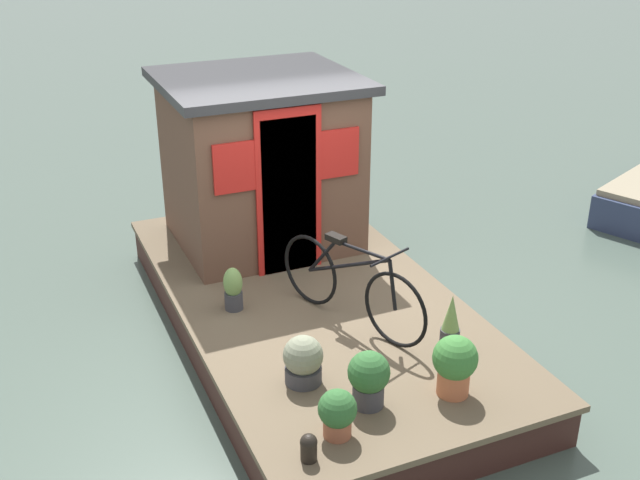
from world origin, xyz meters
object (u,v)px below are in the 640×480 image
at_px(potted_plant_fern, 455,363).
at_px(potted_plant_sage, 451,324).
at_px(potted_plant_lavender, 303,360).
at_px(potted_plant_mint, 369,377).
at_px(bicycle, 351,285).
at_px(potted_plant_ivy, 233,289).
at_px(houseboat_cabin, 261,160).
at_px(mooring_bollard, 309,447).
at_px(potted_plant_thyme, 337,412).

bearing_deg(potted_plant_fern, potted_plant_sage, -29.53).
bearing_deg(potted_plant_lavender, potted_plant_mint, -144.54).
xyz_separation_m(potted_plant_mint, potted_plant_fern, (-0.14, -0.71, 0.03)).
xyz_separation_m(bicycle, potted_plant_ivy, (0.69, 0.94, -0.18)).
height_order(potted_plant_fern, potted_plant_lavender, potted_plant_fern).
height_order(bicycle, potted_plant_fern, bicycle).
xyz_separation_m(houseboat_cabin, potted_plant_mint, (-3.34, 0.30, -0.71)).
bearing_deg(bicycle, potted_plant_ivy, 53.68).
bearing_deg(potted_plant_lavender, mooring_bollard, 160.00).
height_order(potted_plant_ivy, mooring_bollard, potted_plant_ivy).
xyz_separation_m(houseboat_cabin, potted_plant_fern, (-3.48, -0.41, -0.68)).
bearing_deg(bicycle, mooring_bollard, 145.80).
bearing_deg(houseboat_cabin, potted_plant_lavender, 166.99).
distance_m(bicycle, potted_plant_fern, 1.39).
relative_size(potted_plant_ivy, potted_plant_lavender, 1.04).
height_order(houseboat_cabin, mooring_bollard, houseboat_cabin).
bearing_deg(potted_plant_lavender, potted_plant_fern, -121.00).
xyz_separation_m(potted_plant_mint, potted_plant_lavender, (0.50, 0.36, -0.05)).
height_order(houseboat_cabin, bicycle, houseboat_cabin).
height_order(bicycle, mooring_bollard, bicycle).
xyz_separation_m(houseboat_cabin, potted_plant_thyme, (-3.59, 0.68, -0.76)).
xyz_separation_m(bicycle, potted_plant_lavender, (-0.72, 0.78, -0.19)).
bearing_deg(potted_plant_sage, mooring_bollard, 116.32).
height_order(potted_plant_sage, mooring_bollard, potted_plant_sage).
xyz_separation_m(potted_plant_mint, potted_plant_thyme, (-0.25, 0.39, -0.05)).
bearing_deg(potted_plant_fern, houseboat_cabin, 6.70).
height_order(potted_plant_thyme, potted_plant_fern, potted_plant_fern).
height_order(potted_plant_thyme, mooring_bollard, potted_plant_thyme).
bearing_deg(potted_plant_sage, bicycle, 38.43).
distance_m(potted_plant_ivy, mooring_bollard, 2.33).
bearing_deg(potted_plant_mint, potted_plant_ivy, 15.21).
distance_m(potted_plant_thyme, potted_plant_sage, 1.58).
height_order(potted_plant_mint, potted_plant_fern, potted_plant_fern).
distance_m(bicycle, potted_plant_ivy, 1.18).
bearing_deg(mooring_bollard, potted_plant_mint, -59.03).
bearing_deg(potted_plant_ivy, potted_plant_sage, -133.34).
relative_size(houseboat_cabin, potted_plant_ivy, 4.71).
height_order(potted_plant_fern, mooring_bollard, potted_plant_fern).
bearing_deg(potted_plant_sage, potted_plant_mint, 113.00).
bearing_deg(potted_plant_lavender, bicycle, -47.28).
height_order(houseboat_cabin, potted_plant_lavender, houseboat_cabin).
xyz_separation_m(potted_plant_thyme, mooring_bollard, (-0.17, 0.30, -0.10)).
xyz_separation_m(potted_plant_fern, potted_plant_ivy, (2.04, 1.23, -0.07)).
height_order(potted_plant_fern, potted_plant_ivy, potted_plant_fern).
bearing_deg(potted_plant_mint, houseboat_cabin, -5.12).
bearing_deg(mooring_bollard, potted_plant_lavender, -20.00).
height_order(bicycle, potted_plant_lavender, bicycle).
xyz_separation_m(houseboat_cabin, mooring_bollard, (-3.75, 0.99, -0.86)).
bearing_deg(potted_plant_fern, potted_plant_lavender, 59.00).
distance_m(houseboat_cabin, potted_plant_sage, 3.08).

